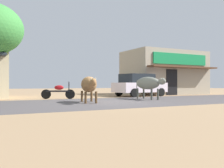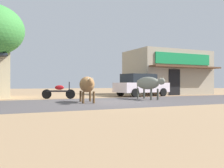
# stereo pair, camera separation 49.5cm
# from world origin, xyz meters

# --- Properties ---
(ground) EXTENTS (80.00, 80.00, 0.00)m
(ground) POSITION_xyz_m (0.00, 0.00, 0.00)
(ground) COLOR #9F7E5A
(asphalt_road) EXTENTS (72.00, 6.60, 0.00)m
(asphalt_road) POSITION_xyz_m (0.00, 0.00, 0.00)
(asphalt_road) COLOR #504A4B
(asphalt_road) RESTS_ON ground
(storefront_right_club) EXTENTS (6.96, 5.12, 3.80)m
(storefront_right_club) POSITION_xyz_m (9.03, 6.75, 1.91)
(storefront_right_club) COLOR #A39782
(storefront_right_club) RESTS_ON ground
(parked_hatchback_car) EXTENTS (4.27, 2.37, 1.64)m
(parked_hatchback_car) POSITION_xyz_m (4.75, 4.32, 0.84)
(parked_hatchback_car) COLOR silver
(parked_hatchback_car) RESTS_ON ground
(parked_motorcycle) EXTENTS (1.88, 0.87, 1.04)m
(parked_motorcycle) POSITION_xyz_m (-1.45, 3.67, 0.46)
(parked_motorcycle) COLOR black
(parked_motorcycle) RESTS_ON ground
(cow_near_brown) EXTENTS (1.09, 2.49, 1.27)m
(cow_near_brown) POSITION_xyz_m (-0.90, 0.09, 0.87)
(cow_near_brown) COLOR olive
(cow_near_brown) RESTS_ON ground
(cow_far_dark) EXTENTS (0.66, 2.79, 1.32)m
(cow_far_dark) POSITION_xyz_m (3.16, 0.92, 0.94)
(cow_far_dark) COLOR slate
(cow_far_dark) RESTS_ON ground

